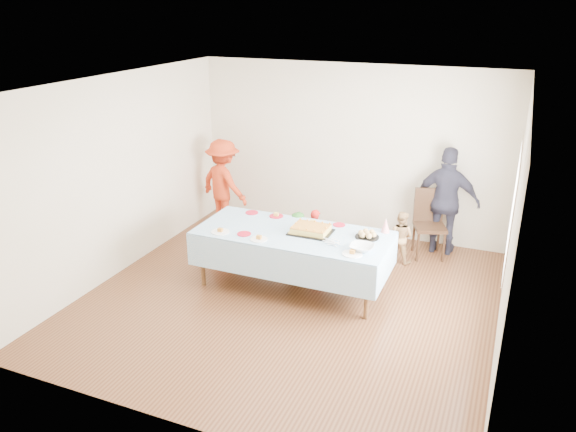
# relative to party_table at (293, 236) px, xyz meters

# --- Properties ---
(ground) EXTENTS (5.00, 5.00, 0.00)m
(ground) POSITION_rel_party_table_xyz_m (0.09, -0.32, -0.72)
(ground) COLOR #4A2815
(ground) RESTS_ON ground
(room_walls) EXTENTS (5.04, 5.04, 2.72)m
(room_walls) POSITION_rel_party_table_xyz_m (0.15, -0.31, 1.05)
(room_walls) COLOR beige
(room_walls) RESTS_ON ground
(party_table) EXTENTS (2.50, 1.10, 0.78)m
(party_table) POSITION_rel_party_table_xyz_m (0.00, 0.00, 0.00)
(party_table) COLOR #53371C
(party_table) RESTS_ON ground
(birthday_cake) EXTENTS (0.53, 0.41, 0.09)m
(birthday_cake) POSITION_rel_party_table_xyz_m (0.22, 0.07, 0.10)
(birthday_cake) COLOR black
(birthday_cake) RESTS_ON party_table
(rolls_tray) EXTENTS (0.30, 0.30, 0.09)m
(rolls_tray) POSITION_rel_party_table_xyz_m (0.93, 0.20, 0.09)
(rolls_tray) COLOR black
(rolls_tray) RESTS_ON party_table
(punch_bowl) EXTENTS (0.29, 0.29, 0.07)m
(punch_bowl) POSITION_rel_party_table_xyz_m (0.97, -0.20, 0.09)
(punch_bowl) COLOR silver
(punch_bowl) RESTS_ON party_table
(party_hat) EXTENTS (0.11, 0.11, 0.19)m
(party_hat) POSITION_rel_party_table_xyz_m (1.10, 0.46, 0.15)
(party_hat) COLOR silver
(party_hat) RESTS_ON party_table
(fork_pile) EXTENTS (0.24, 0.18, 0.07)m
(fork_pile) POSITION_rel_party_table_xyz_m (0.59, -0.17, 0.09)
(fork_pile) COLOR white
(fork_pile) RESTS_ON party_table
(plate_red_far_a) EXTENTS (0.18, 0.18, 0.01)m
(plate_red_far_a) POSITION_rel_party_table_xyz_m (-0.79, 0.43, 0.06)
(plate_red_far_a) COLOR red
(plate_red_far_a) RESTS_ON party_table
(plate_red_far_b) EXTENTS (0.19, 0.19, 0.01)m
(plate_red_far_b) POSITION_rel_party_table_xyz_m (-0.42, 0.43, 0.06)
(plate_red_far_b) COLOR red
(plate_red_far_b) RESTS_ON party_table
(plate_red_far_c) EXTENTS (0.17, 0.17, 0.01)m
(plate_red_far_c) POSITION_rel_party_table_xyz_m (0.13, 0.36, 0.06)
(plate_red_far_c) COLOR red
(plate_red_far_c) RESTS_ON party_table
(plate_red_far_d) EXTENTS (0.16, 0.16, 0.01)m
(plate_red_far_d) POSITION_rel_party_table_xyz_m (0.48, 0.46, 0.06)
(plate_red_far_d) COLOR red
(plate_red_far_d) RESTS_ON party_table
(plate_red_near) EXTENTS (0.18, 0.18, 0.01)m
(plate_red_near) POSITION_rel_party_table_xyz_m (-0.55, -0.30, 0.06)
(plate_red_near) COLOR red
(plate_red_near) RESTS_ON party_table
(plate_white_left) EXTENTS (0.24, 0.24, 0.01)m
(plate_white_left) POSITION_rel_party_table_xyz_m (-0.86, -0.36, 0.06)
(plate_white_left) COLOR white
(plate_white_left) RESTS_ON party_table
(plate_white_mid) EXTENTS (0.22, 0.22, 0.01)m
(plate_white_mid) POSITION_rel_party_table_xyz_m (-0.30, -0.38, 0.06)
(plate_white_mid) COLOR white
(plate_white_mid) RESTS_ON party_table
(plate_white_right) EXTENTS (0.24, 0.24, 0.01)m
(plate_white_right) POSITION_rel_party_table_xyz_m (0.90, -0.36, 0.06)
(plate_white_right) COLOR white
(plate_white_right) RESTS_ON party_table
(dining_chair) EXTENTS (0.56, 0.56, 1.00)m
(dining_chair) POSITION_rel_party_table_xyz_m (1.47, 1.73, -0.17)
(dining_chair) COLOR black
(dining_chair) RESTS_ON ground
(toddler_left) EXTENTS (0.32, 0.25, 0.77)m
(toddler_left) POSITION_rel_party_table_xyz_m (-0.02, 0.91, -0.34)
(toddler_left) COLOR red
(toddler_left) RESTS_ON ground
(toddler_mid) EXTENTS (0.43, 0.30, 0.82)m
(toddler_mid) POSITION_rel_party_table_xyz_m (-0.16, 0.58, -0.31)
(toddler_mid) COLOR #296C24
(toddler_mid) RESTS_ON ground
(toddler_right) EXTENTS (0.43, 0.36, 0.77)m
(toddler_right) POSITION_rel_party_table_xyz_m (1.15, 1.31, -0.34)
(toddler_right) COLOR tan
(toddler_right) RESTS_ON ground
(adult_left) EXTENTS (1.09, 0.84, 1.49)m
(adult_left) POSITION_rel_party_table_xyz_m (-1.86, 1.55, 0.02)
(adult_left) COLOR red
(adult_left) RESTS_ON ground
(adult_right) EXTENTS (0.97, 0.43, 1.63)m
(adult_right) POSITION_rel_party_table_xyz_m (1.68, 1.88, 0.09)
(adult_right) COLOR #2E2D3E
(adult_right) RESTS_ON ground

